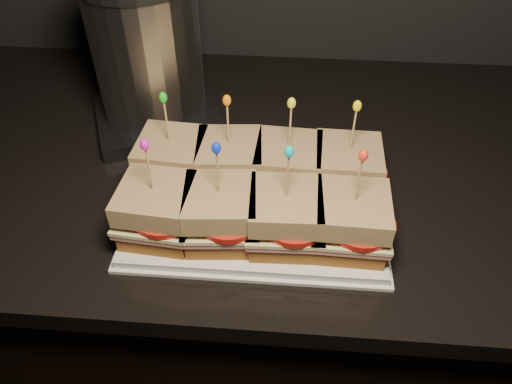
{
  "coord_description": "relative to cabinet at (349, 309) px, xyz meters",
  "views": [
    {
      "loc": [
        -0.17,
        0.96,
        1.46
      ],
      "look_at": [
        -0.21,
        1.49,
        0.96
      ],
      "focal_mm": 35.0,
      "sensor_mm": 36.0,
      "label": 1
    }
  ],
  "objects": [
    {
      "name": "cabinet",
      "position": [
        0.0,
        0.0,
        0.0
      ],
      "size": [
        2.29,
        0.68,
        0.87
      ],
      "primitive_type": "cube",
      "color": "black",
      "rests_on": "ground"
    },
    {
      "name": "granite_slab",
      "position": [
        0.0,
        0.0,
        0.45
      ],
      "size": [
        2.33,
        0.72,
        0.03
      ],
      "primitive_type": "cube",
      "color": "black",
      "rests_on": "cabinet"
    },
    {
      "name": "platter",
      "position": [
        -0.21,
        -0.16,
        0.48
      ],
      "size": [
        0.38,
        0.23,
        0.02
      ],
      "primitive_type": "cube",
      "color": "white",
      "rests_on": "granite_slab"
    },
    {
      "name": "platter_rim",
      "position": [
        -0.21,
        -0.16,
        0.47
      ],
      "size": [
        0.39,
        0.25,
        0.01
      ],
      "primitive_type": "cube",
      "color": "white",
      "rests_on": "granite_slab"
    },
    {
      "name": "sandwich_0_bread_bot",
      "position": [
        -0.34,
        -0.11,
        0.5
      ],
      "size": [
        0.1,
        0.1,
        0.03
      ],
      "primitive_type": "cube",
      "rotation": [
        0.0,
        0.0,
        -0.07
      ],
      "color": "brown",
      "rests_on": "platter"
    },
    {
      "name": "sandwich_0_ham",
      "position": [
        -0.34,
        -0.11,
        0.52
      ],
      "size": [
        0.11,
        0.11,
        0.01
      ],
      "primitive_type": "cube",
      "rotation": [
        0.0,
        0.0,
        -0.07
      ],
      "color": "#C55555",
      "rests_on": "sandwich_0_bread_bot"
    },
    {
      "name": "sandwich_0_cheese",
      "position": [
        -0.34,
        -0.11,
        0.52
      ],
      "size": [
        0.11,
        0.11,
        0.01
      ],
      "primitive_type": "cube",
      "rotation": [
        0.0,
        0.0,
        -0.07
      ],
      "color": "beige",
      "rests_on": "sandwich_0_ham"
    },
    {
      "name": "sandwich_0_tomato",
      "position": [
        -0.33,
        -0.12,
        0.53
      ],
      "size": [
        0.09,
        0.09,
        0.01
      ],
      "primitive_type": "cylinder",
      "color": "red",
      "rests_on": "sandwich_0_cheese"
    },
    {
      "name": "sandwich_0_bread_top",
      "position": [
        -0.34,
        -0.11,
        0.55
      ],
      "size": [
        0.1,
        0.1,
        0.03
      ],
      "primitive_type": "cube",
      "rotation": [
        0.0,
        0.0,
        -0.07
      ],
      "color": "#592F0F",
      "rests_on": "sandwich_0_tomato"
    },
    {
      "name": "sandwich_0_pick",
      "position": [
        -0.34,
        -0.11,
        0.6
      ],
      "size": [
        0.0,
        0.0,
        0.09
      ],
      "primitive_type": "cylinder",
      "color": "tan",
      "rests_on": "sandwich_0_bread_top"
    },
    {
      "name": "sandwich_0_frill",
      "position": [
        -0.34,
        -0.11,
        0.64
      ],
      "size": [
        0.01,
        0.01,
        0.02
      ],
      "primitive_type": "ellipsoid",
      "color": "#17A61C",
      "rests_on": "sandwich_0_pick"
    },
    {
      "name": "sandwich_1_bread_bot",
      "position": [
        -0.26,
        -0.11,
        0.5
      ],
      "size": [
        0.1,
        0.1,
        0.03
      ],
      "primitive_type": "cube",
      "rotation": [
        0.0,
        0.0,
        0.07
      ],
      "color": "brown",
      "rests_on": "platter"
    },
    {
      "name": "sandwich_1_ham",
      "position": [
        -0.26,
        -0.11,
        0.52
      ],
      "size": [
        0.11,
        0.11,
        0.01
      ],
      "primitive_type": "cube",
      "rotation": [
        0.0,
        0.0,
        0.07
      ],
      "color": "#C55555",
      "rests_on": "sandwich_1_bread_bot"
    },
    {
      "name": "sandwich_1_cheese",
      "position": [
        -0.26,
        -0.11,
        0.52
      ],
      "size": [
        0.11,
        0.11,
        0.01
      ],
      "primitive_type": "cube",
      "rotation": [
        0.0,
        0.0,
        0.07
      ],
      "color": "beige",
      "rests_on": "sandwich_1_ham"
    },
    {
      "name": "sandwich_1_tomato",
      "position": [
        -0.24,
        -0.12,
        0.53
      ],
      "size": [
        0.09,
        0.09,
        0.01
      ],
      "primitive_type": "cylinder",
      "color": "red",
      "rests_on": "sandwich_1_cheese"
    },
    {
      "name": "sandwich_1_bread_top",
      "position": [
        -0.26,
        -0.11,
        0.55
      ],
      "size": [
        0.1,
        0.1,
        0.03
      ],
      "primitive_type": "cube",
      "rotation": [
        0.0,
        0.0,
        0.07
      ],
      "color": "#592F0F",
      "rests_on": "sandwich_1_tomato"
    },
    {
      "name": "sandwich_1_pick",
      "position": [
        -0.26,
        -0.11,
        0.6
      ],
      "size": [
        0.0,
        0.0,
        0.09
      ],
      "primitive_type": "cylinder",
      "color": "tan",
      "rests_on": "sandwich_1_bread_top"
    },
    {
      "name": "sandwich_1_frill",
      "position": [
        -0.26,
        -0.11,
        0.64
      ],
      "size": [
        0.01,
        0.01,
        0.02
      ],
      "primitive_type": "ellipsoid",
      "color": "orange",
      "rests_on": "sandwich_1_pick"
    },
    {
      "name": "sandwich_2_bread_bot",
      "position": [
        -0.17,
        -0.11,
        0.5
      ],
      "size": [
        0.1,
        0.1,
        0.03
      ],
      "primitive_type": "cube",
      "rotation": [
        0.0,
        0.0,
        -0.05
      ],
      "color": "brown",
      "rests_on": "platter"
    },
    {
      "name": "sandwich_2_ham",
      "position": [
        -0.17,
        -0.11,
        0.52
      ],
      "size": [
        0.11,
        0.11,
        0.01
      ],
      "primitive_type": "cube",
      "rotation": [
        0.0,
        0.0,
        -0.05
      ],
      "color": "#C55555",
      "rests_on": "sandwich_2_bread_bot"
    },
    {
      "name": "sandwich_2_cheese",
      "position": [
        -0.17,
        -0.11,
        0.52
      ],
      "size": [
        0.11,
        0.11,
        0.01
      ],
      "primitive_type": "cube",
      "rotation": [
        0.0,
        0.0,
        -0.05
      ],
      "color": "beige",
      "rests_on": "sandwich_2_ham"
    },
    {
      "name": "sandwich_2_tomato",
      "position": [
        -0.15,
        -0.12,
        0.53
      ],
      "size": [
        0.09,
        0.09,
        0.01
      ],
      "primitive_type": "cylinder",
      "color": "red",
      "rests_on": "sandwich_2_cheese"
    },
    {
      "name": "sandwich_2_bread_top",
      "position": [
        -0.17,
        -0.11,
        0.55
      ],
      "size": [
        0.1,
        0.1,
        0.03
      ],
      "primitive_type": "cube",
      "rotation": [
        0.0,
        0.0,
        -0.05
      ],
      "color": "#592F0F",
      "rests_on": "sandwich_2_tomato"
    },
    {
      "name": "sandwich_2_pick",
      "position": [
        -0.17,
        -0.11,
        0.6
      ],
      "size": [
        0.0,
        0.0,
        0.09
      ],
      "primitive_type": "cylinder",
      "color": "tan",
      "rests_on": "sandwich_2_bread_top"
    },
    {
      "name": "sandwich_2_frill",
      "position": [
        -0.17,
        -0.11,
        0.64
      ],
      "size": [
        0.01,
        0.01,
        0.02
      ],
      "primitive_type": "ellipsoid",
      "color": "yellow",
      "rests_on": "sandwich_2_pick"
    },
    {
      "name": "sandwich_3_bread_bot",
      "position": [
        -0.08,
        -0.11,
        0.5
      ],
      "size": [
        0.1,
        0.1,
        0.03
      ],
      "primitive_type": "cube",
      "rotation": [
        0.0,
        0.0,
        -0.02
      ],
      "color": "brown",
      "rests_on": "platter"
    },
    {
      "name": "sandwich_3_ham",
      "position": [
        -0.08,
        -0.11,
        0.52
      ],
      "size": [
        0.11,
        0.1,
        0.01
      ],
      "primitive_type": "cube",
      "rotation": [
        0.0,
        0.0,
        -0.02
      ],
      "color": "#C55555",
      "rests_on": "sandwich_3_bread_bot"
    },
    {
      "name": "sandwich_3_cheese",
      "position": [
        -0.08,
        -0.11,
        0.52
      ],
      "size": [
        0.11,
        0.1,
        0.01
      ],
      "primitive_type": "cube",
      "rotation": [
        0.0,
        0.0,
        -0.02
      ],
      "color": "beige",
      "rests_on": "sandwich_3_ham"
    },
    {
      "name": "sandwich_3_tomato",
      "position": [
        -0.06,
        -0.12,
        0.53
      ],
      "size": [
        0.09,
        0.09,
        0.01
      ],
      "primitive_type": "cylinder",
      "color": "red",
      "rests_on": "sandwich_3_cheese"
    },
    {
      "name": "sandwich_3_bread_top",
      "position": [
        -0.08,
        -0.11,
        0.55
      ],
      "size": [
        0.1,
        0.1,
        0.03
      ],
      "primitive_type": "cube",
      "rotation": [
        0.0,
        0.0,
        -0.02
      ],
      "color": "#592F0F",
      "rests_on": "sandwich_3_tomato"
    },
    {
      "name": "sandwich_3_pick",
      "position": [
        -0.08,
        -0.11,
        0.6
      ],
      "size": [
        0.0,
        0.0,
        0.09
      ],
      "primitive_type": "cylinder",
      "color": "tan",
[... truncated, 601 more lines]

